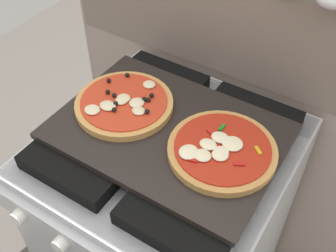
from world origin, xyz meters
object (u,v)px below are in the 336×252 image
at_px(pizza_left, 124,103).
at_px(baking_tray, 168,131).
at_px(stove, 168,231).
at_px(pizza_right, 221,151).

bearing_deg(pizza_left, baking_tray, -3.10).
height_order(baking_tray, pizza_left, pizza_left).
bearing_deg(pizza_left, stove, -3.79).
bearing_deg(stove, baking_tray, 90.00).
relative_size(stove, baking_tray, 1.67).
relative_size(stove, pizza_left, 3.62).
xyz_separation_m(pizza_left, pizza_right, (0.28, -0.01, 0.00)).
xyz_separation_m(baking_tray, pizza_left, (-0.14, 0.01, 0.02)).
height_order(stove, baking_tray, baking_tray).
relative_size(baking_tray, pizza_left, 2.17).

